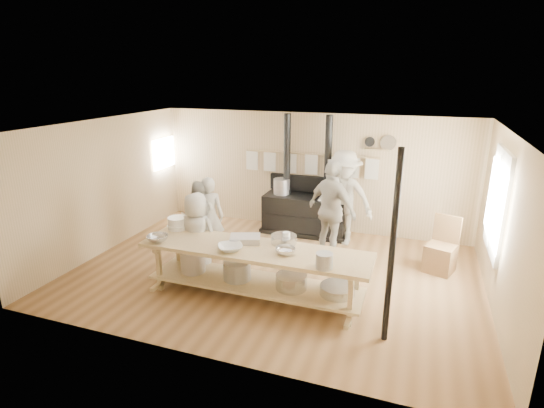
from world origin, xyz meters
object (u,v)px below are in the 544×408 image
object	(u,v)px
prep_table	(254,267)
cook_right	(332,210)
cook_far_left	(209,217)
cook_left	(199,219)
cook_center	(197,235)
stove	(305,210)
roasting_pan	(245,239)
chair	(440,256)
cook_by_window	(343,198)

from	to	relation	value
prep_table	cook_right	distance (m)	2.12
cook_far_left	cook_left	world-z (taller)	cook_far_left
cook_right	prep_table	bearing A→B (deg)	97.91
cook_center	cook_right	distance (m)	2.54
cook_left	cook_right	size ratio (longest dim) A/B	0.79
stove	roasting_pan	xyz separation A→B (m)	(-0.22, -2.85, 0.38)
chair	roasting_pan	world-z (taller)	chair
cook_by_window	cook_far_left	bearing A→B (deg)	-138.73
prep_table	cook_center	bearing A→B (deg)	161.79
cook_far_left	chair	distance (m)	4.31
prep_table	cook_right	size ratio (longest dim) A/B	1.89
chair	stove	bearing A→B (deg)	178.69
cook_by_window	cook_right	bearing A→B (deg)	-85.54
prep_table	chair	distance (m)	3.43
prep_table	cook_right	bearing A→B (deg)	66.97
cook_by_window	roasting_pan	bearing A→B (deg)	-104.16
cook_right	cook_center	bearing A→B (deg)	67.59
prep_table	cook_left	world-z (taller)	cook_left
prep_table	stove	bearing A→B (deg)	89.96
prep_table	cook_right	xyz separation A→B (m)	(0.81, 1.91, 0.43)
stove	cook_right	world-z (taller)	stove
cook_center	prep_table	bearing A→B (deg)	159.34
cook_center	roasting_pan	world-z (taller)	cook_center
cook_by_window	prep_table	bearing A→B (deg)	-98.89
cook_by_window	chair	size ratio (longest dim) A/B	1.94
stove	cook_far_left	bearing A→B (deg)	-128.98
stove	roasting_pan	bearing A→B (deg)	-94.32
stove	cook_by_window	distance (m)	1.04
cook_left	cook_by_window	distance (m)	2.92
cook_left	cook_center	bearing A→B (deg)	104.48
cook_left	chair	bearing A→B (deg)	179.13
cook_far_left	cook_right	bearing A→B (deg)	177.84
cook_center	cook_by_window	size ratio (longest dim) A/B	0.77
cook_by_window	chair	distance (m)	2.16
cook_far_left	chair	world-z (taller)	cook_far_left
cook_far_left	cook_right	xyz separation A→B (m)	(2.24, 0.66, 0.17)
cook_far_left	cook_left	xyz separation A→B (m)	(-0.16, -0.10, -0.03)
prep_table	cook_center	distance (m)	1.30
stove	chair	distance (m)	2.99
cook_far_left	stove	bearing A→B (deg)	-147.55
cook_far_left	roasting_pan	distance (m)	1.63
stove	cook_by_window	bearing A→B (deg)	-19.92
cook_far_left	cook_left	distance (m)	0.19
chair	roasting_pan	size ratio (longest dim) A/B	2.14
cook_far_left	cook_left	size ratio (longest dim) A/B	1.05
cook_far_left	cook_by_window	distance (m)	2.73
cook_right	cook_by_window	distance (m)	0.79
cook_center	cook_right	xyz separation A→B (m)	(2.03, 1.51, 0.20)
cook_far_left	cook_center	world-z (taller)	cook_far_left
cook_center	cook_by_window	bearing A→B (deg)	-134.74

